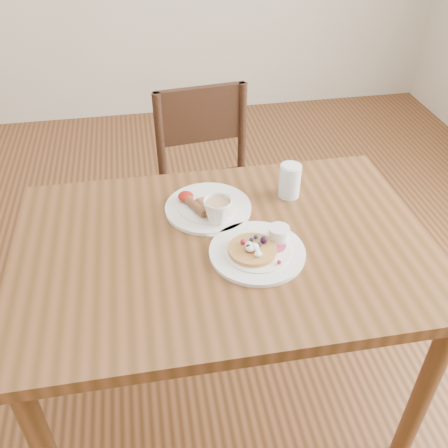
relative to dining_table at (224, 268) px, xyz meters
name	(u,v)px	position (x,y,z in m)	size (l,w,h in m)	color
ground	(224,394)	(0.00, 0.00, -0.65)	(5.00, 5.00, 0.00)	#502E16
dining_table	(224,268)	(0.00, 0.00, 0.00)	(1.20, 0.80, 0.75)	brown
chair_far	(210,186)	(0.06, 0.69, -0.16)	(0.46, 0.46, 0.88)	#361F13
pancake_plate	(259,249)	(0.09, -0.06, 0.11)	(0.27, 0.27, 0.06)	white
breakfast_plate	(207,207)	(-0.02, 0.17, 0.11)	(0.27, 0.27, 0.04)	white
teacup_saucer	(218,213)	(0.00, 0.09, 0.14)	(0.14, 0.14, 0.09)	white
water_glass	(290,181)	(0.25, 0.20, 0.15)	(0.07, 0.07, 0.11)	silver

